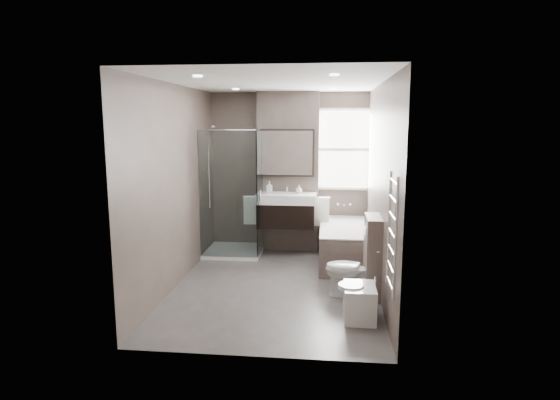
# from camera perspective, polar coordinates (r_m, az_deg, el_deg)

# --- Properties ---
(room) EXTENTS (2.70, 3.90, 2.70)m
(room) POSITION_cam_1_polar(r_m,az_deg,el_deg) (5.94, -0.47, 1.54)
(room) COLOR #474341
(room) RESTS_ON ground
(vanity_pier) EXTENTS (1.00, 0.25, 2.60)m
(vanity_pier) POSITION_cam_1_polar(r_m,az_deg,el_deg) (7.69, 1.01, 3.39)
(vanity_pier) COLOR #534741
(vanity_pier) RESTS_ON ground
(vanity) EXTENTS (0.95, 0.47, 0.66)m
(vanity) POSITION_cam_1_polar(r_m,az_deg,el_deg) (7.43, 0.77, -1.19)
(vanity) COLOR black
(vanity) RESTS_ON vanity_pier
(mirror_cabinet) EXTENTS (0.86, 0.08, 0.76)m
(mirror_cabinet) POSITION_cam_1_polar(r_m,az_deg,el_deg) (7.50, 0.91, 5.76)
(mirror_cabinet) COLOR black
(mirror_cabinet) RESTS_ON vanity_pier
(towel_left) EXTENTS (0.24, 0.06, 0.44)m
(towel_left) POSITION_cam_1_polar(r_m,az_deg,el_deg) (7.49, -3.52, -1.29)
(towel_left) COLOR white
(towel_left) RESTS_ON vanity_pier
(towel_right) EXTENTS (0.24, 0.06, 0.44)m
(towel_right) POSITION_cam_1_polar(r_m,az_deg,el_deg) (7.39, 5.08, -1.46)
(towel_right) COLOR white
(towel_right) RESTS_ON vanity_pier
(shower_enclosure) EXTENTS (0.90, 0.90, 2.00)m
(shower_enclosure) POSITION_cam_1_polar(r_m,az_deg,el_deg) (7.51, -5.01, -3.05)
(shower_enclosure) COLOR white
(shower_enclosure) RESTS_ON ground
(bathtub) EXTENTS (0.75, 1.60, 0.57)m
(bathtub) POSITION_cam_1_polar(r_m,az_deg,el_deg) (7.18, 7.92, -5.14)
(bathtub) COLOR #534741
(bathtub) RESTS_ON ground
(window) EXTENTS (0.98, 0.06, 1.33)m
(window) POSITION_cam_1_polar(r_m,az_deg,el_deg) (7.74, 7.78, 6.13)
(window) COLOR white
(window) RESTS_ON room
(toilet) EXTENTS (0.72, 0.48, 0.68)m
(toilet) POSITION_cam_1_polar(r_m,az_deg,el_deg) (5.85, 8.81, -8.41)
(toilet) COLOR white
(toilet) RESTS_ON ground
(cistern_box) EXTENTS (0.19, 0.55, 1.00)m
(cistern_box) POSITION_cam_1_polar(r_m,az_deg,el_deg) (5.85, 11.19, -6.78)
(cistern_box) COLOR #534741
(cistern_box) RESTS_ON ground
(bidet) EXTENTS (0.40, 0.47, 0.49)m
(bidet) POSITION_cam_1_polar(r_m,az_deg,el_deg) (5.27, 9.61, -12.11)
(bidet) COLOR white
(bidet) RESTS_ON ground
(towel_radiator) EXTENTS (0.03, 0.49, 1.10)m
(towel_radiator) POSITION_cam_1_polar(r_m,az_deg,el_deg) (4.40, 13.53, -3.99)
(towel_radiator) COLOR silver
(towel_radiator) RESTS_ON room
(soap_bottle_a) EXTENTS (0.08, 0.09, 0.19)m
(soap_bottle_a) POSITION_cam_1_polar(r_m,az_deg,el_deg) (7.44, -1.30, 1.57)
(soap_bottle_a) COLOR white
(soap_bottle_a) RESTS_ON vanity
(soap_bottle_b) EXTENTS (0.10, 0.10, 0.13)m
(soap_bottle_b) POSITION_cam_1_polar(r_m,az_deg,el_deg) (7.43, 2.33, 1.34)
(soap_bottle_b) COLOR white
(soap_bottle_b) RESTS_ON vanity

